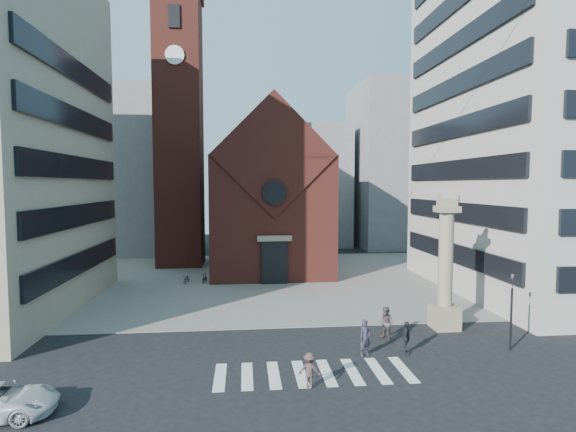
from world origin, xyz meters
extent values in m
plane|color=black|center=(0.00, 0.00, 0.00)|extent=(120.00, 120.00, 0.00)
cube|color=gray|center=(0.00, 19.00, 0.03)|extent=(46.00, 30.00, 0.05)
cube|color=maroon|center=(0.00, 25.00, 6.00)|extent=(12.00, 16.00, 12.00)
cube|color=#59201C|center=(0.00, 25.40, 12.00)|extent=(12.00, 15.40, 12.00)
cube|color=maroon|center=(0.00, 17.05, 12.00)|extent=(11.76, 0.50, 11.76)
cylinder|color=black|center=(0.00, 16.60, 8.50)|extent=(2.20, 0.30, 2.20)
cube|color=black|center=(0.00, 16.85, 2.00)|extent=(2.40, 0.30, 4.00)
cube|color=gray|center=(0.00, 16.80, 4.30)|extent=(3.20, 0.40, 0.50)
cube|color=maroon|center=(-10.00, 28.00, 15.00)|extent=(5.00, 5.00, 30.00)
cylinder|color=white|center=(-10.00, 25.40, 23.00)|extent=(2.00, 0.20, 2.00)
cube|color=black|center=(-10.00, 25.40, 27.00)|extent=(1.20, 0.20, 2.40)
cube|color=#A8A398|center=(24.00, 12.00, 16.00)|extent=(18.00, 22.00, 32.00)
cube|color=gray|center=(-20.00, 40.00, 11.00)|extent=(16.00, 14.00, 22.00)
cube|color=gray|center=(6.00, 45.00, 9.00)|extent=(14.00, 12.00, 18.00)
cube|color=gray|center=(22.00, 42.00, 12.00)|extent=(16.00, 14.00, 24.00)
cube|color=gray|center=(10.00, 3.00, 0.75)|extent=(1.60, 1.60, 1.50)
cylinder|color=gray|center=(10.00, 3.00, 4.50)|extent=(0.90, 0.90, 6.00)
cube|color=gray|center=(10.00, 3.00, 7.70)|extent=(1.30, 1.30, 0.40)
cube|color=gray|center=(10.00, 3.00, 8.10)|extent=(1.20, 0.50, 0.55)
sphere|color=gray|center=(10.55, 3.00, 8.35)|extent=(0.56, 0.56, 0.56)
cube|color=gray|center=(9.50, 3.00, 8.50)|extent=(0.25, 0.15, 0.35)
cylinder|color=black|center=(12.00, -1.00, 1.75)|extent=(0.12, 0.12, 3.50)
imported|color=black|center=(12.00, -1.00, 3.90)|extent=(0.13, 0.16, 0.80)
imported|color=#302939|center=(3.68, -1.04, 0.99)|extent=(0.85, 0.73, 1.98)
imported|color=#544543|center=(5.61, 1.32, 0.99)|extent=(1.16, 1.22, 1.98)
imported|color=#212228|center=(5.99, -0.99, 0.90)|extent=(0.84, 1.14, 1.80)
imported|color=#483130|center=(0.14, -4.50, 0.80)|extent=(1.18, 0.91, 1.61)
imported|color=black|center=(-8.18, 17.97, 0.45)|extent=(0.82, 1.60, 0.80)
imported|color=black|center=(-6.53, 17.97, 0.49)|extent=(0.70, 1.53, 0.89)
imported|color=black|center=(-4.87, 17.97, 0.45)|extent=(0.82, 1.60, 0.80)
imported|color=black|center=(-3.22, 17.97, 0.49)|extent=(0.70, 1.53, 0.89)
imported|color=black|center=(-1.57, 17.97, 0.45)|extent=(0.82, 1.60, 0.80)
imported|color=black|center=(0.08, 17.97, 0.49)|extent=(0.70, 1.53, 0.89)
camera|label=1|loc=(-2.80, -24.21, 9.24)|focal=28.00mm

